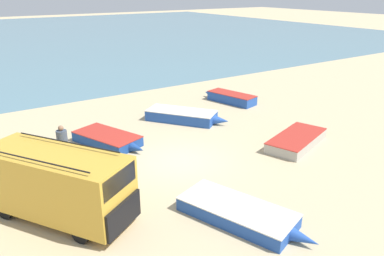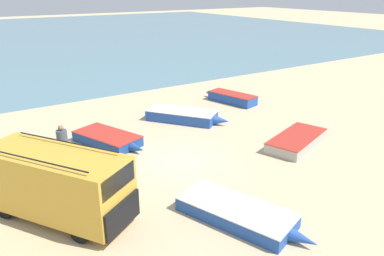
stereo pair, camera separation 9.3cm
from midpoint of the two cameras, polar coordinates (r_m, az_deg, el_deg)
name	(u,v)px [view 1 (the left image)]	position (r m, az deg, el deg)	size (l,w,h in m)	color
ground_plane	(180,161)	(17.19, -2.04, -5.08)	(200.00, 200.00, 0.00)	tan
sea_water	(2,38)	(66.14, -27.00, 12.07)	(120.00, 80.00, 0.01)	slate
parked_van	(57,183)	(13.51, -20.10, -7.86)	(4.46, 5.49, 2.52)	gold
fishing_rowboat_0	(109,139)	(19.39, -12.73, -1.66)	(2.83, 4.32, 0.52)	navy
fishing_rowboat_1	(240,213)	(13.17, 7.08, -12.75)	(2.95, 4.95, 0.51)	#234CA3
fishing_rowboat_2	(297,140)	(19.57, 15.64, -1.72)	(4.76, 2.83, 0.53)	#ADA89E
fishing_rowboat_3	(230,97)	(26.02, 5.67, 4.66)	(2.04, 4.18, 0.64)	#234CA3
fishing_rowboat_4	(184,116)	(22.18, -1.38, 1.87)	(3.81, 4.61, 0.63)	#234CA3
fisherman_0	(62,141)	(17.60, -19.29, -1.85)	(0.47, 0.47, 1.79)	#5B564C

